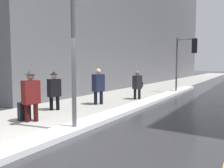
{
  "coord_description": "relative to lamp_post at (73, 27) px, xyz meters",
  "views": [
    {
      "loc": [
        4.22,
        -3.42,
        1.77
      ],
      "look_at": [
        -0.4,
        4.0,
        1.05
      ],
      "focal_mm": 35.0,
      "sensor_mm": 36.0,
      "label": 1
    }
  ],
  "objects": [
    {
      "name": "pedestrian_nearside",
      "position": [
        -1.84,
        0.05,
        -1.89
      ],
      "size": [
        0.39,
        0.56,
        1.65
      ],
      "rotation": [
        0.0,
        0.0,
        -1.77
      ],
      "color": "#340C0C",
      "rests_on": "ground"
    },
    {
      "name": "snow_bank_curb",
      "position": [
        -0.08,
        5.76,
        -2.72
      ],
      "size": [
        0.74,
        16.32,
        0.14
      ],
      "color": "white",
      "rests_on": "ground"
    },
    {
      "name": "building_facade_left",
      "position": [
        -7.3,
        19.05,
        5.27
      ],
      "size": [
        6.0,
        36.0,
        16.14
      ],
      "color": "slate",
      "rests_on": "ground"
    },
    {
      "name": "pedestrian_with_shoulder_bag",
      "position": [
        -1.01,
        6.08,
        -1.96
      ],
      "size": [
        0.38,
        0.72,
        1.52
      ],
      "rotation": [
        0.0,
        0.0,
        -1.77
      ],
      "color": "black",
      "rests_on": "ground"
    },
    {
      "name": "ground_plane",
      "position": [
        -0.3,
        -0.95,
        -2.79
      ],
      "size": [
        160.0,
        160.0,
        0.0
      ],
      "primitive_type": "plane",
      "color": "#2D2D30"
    },
    {
      "name": "sidewalk_slab",
      "position": [
        -2.3,
        14.05,
        -2.79
      ],
      "size": [
        4.0,
        80.0,
        0.01
      ],
      "color": "#9E9B93",
      "rests_on": "ground"
    },
    {
      "name": "lamp_post",
      "position": [
        0.0,
        0.0,
        0.0
      ],
      "size": [
        0.28,
        0.28,
        4.64
      ],
      "color": "#515156",
      "rests_on": "ground"
    },
    {
      "name": "traffic_light_near",
      "position": [
        0.59,
        10.18,
        -0.17
      ],
      "size": [
        1.31,
        0.32,
        3.64
      ],
      "rotation": [
        0.0,
        0.0,
        -0.03
      ],
      "color": "#515156",
      "rests_on": "ground"
    },
    {
      "name": "rolling_suitcase",
      "position": [
        -2.21,
        0.06,
        -2.49
      ],
      "size": [
        0.29,
        0.4,
        0.95
      ],
      "rotation": [
        0.0,
        0.0,
        -1.77
      ],
      "color": "black",
      "rests_on": "ground"
    },
    {
      "name": "pedestrian_in_glasses",
      "position": [
        -1.85,
        3.71,
        -1.87
      ],
      "size": [
        0.41,
        0.59,
        1.66
      ],
      "rotation": [
        0.0,
        0.0,
        -1.77
      ],
      "color": "black",
      "rests_on": "ground"
    },
    {
      "name": "pedestrian_in_fedora",
      "position": [
        -2.58,
        1.72,
        -1.94
      ],
      "size": [
        0.37,
        0.53,
        1.57
      ],
      "rotation": [
        0.0,
        0.0,
        -1.77
      ],
      "color": "black",
      "rests_on": "ground"
    }
  ]
}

